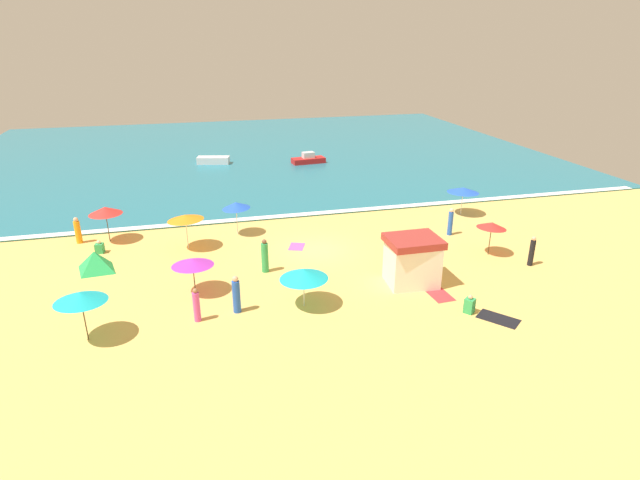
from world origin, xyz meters
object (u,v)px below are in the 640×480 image
object	(u,v)px
beach_umbrella_6	(236,205)
beachgoer_4	(78,231)
beach_umbrella_3	(492,225)
beachgoer_3	(532,251)
beachgoer_1	(236,295)
small_boat_0	(213,160)
beachgoer_5	(100,248)
beach_umbrella_4	(463,190)
beachgoer_6	(197,306)
beach_umbrella_2	(105,210)
beach_umbrella_1	(193,262)
beachgoer_7	(450,222)
beach_umbrella_7	(80,297)
beachgoer_0	(470,305)
beach_tent	(95,261)
beachgoer_2	(265,257)
lifeguard_cabana	(412,260)
beach_umbrella_5	(304,274)
small_boat_1	(308,159)
beach_umbrella_0	(185,217)

from	to	relation	value
beach_umbrella_6	beachgoer_4	bearing A→B (deg)	174.13
beach_umbrella_3	beachgoer_3	bearing A→B (deg)	-53.14
beachgoer_1	small_boat_0	bearing A→B (deg)	88.76
small_boat_0	beachgoer_5	bearing A→B (deg)	-110.63
beach_umbrella_4	beachgoer_6	bearing A→B (deg)	-151.03
beach_umbrella_2	beachgoer_5	size ratio (longest dim) A/B	3.55
beach_umbrella_6	beachgoer_1	size ratio (longest dim) A/B	1.21
beach_umbrella_1	beach_umbrella_4	distance (m)	20.19
beach_umbrella_1	beachgoer_7	world-z (taller)	beach_umbrella_1
beach_umbrella_7	beachgoer_7	world-z (taller)	beach_umbrella_7
beachgoer_0	beach_umbrella_1	bearing A→B (deg)	157.25
beach_umbrella_6	beach_tent	world-z (taller)	beach_umbrella_6
beachgoer_0	beachgoer_2	size ratio (longest dim) A/B	0.48
lifeguard_cabana	beach_umbrella_4	size ratio (longest dim) A/B	0.84
beach_tent	beachgoer_5	bearing A→B (deg)	93.52
beach_umbrella_5	beachgoer_4	world-z (taller)	beach_umbrella_5
beach_umbrella_3	beach_umbrella_4	xyz separation A→B (m)	(1.96, 6.87, 0.01)
beach_umbrella_3	beachgoer_0	bearing A→B (deg)	-127.87
beachgoer_0	beachgoer_4	bearing A→B (deg)	144.30
beachgoer_5	small_boat_0	size ratio (longest dim) A/B	0.24
beachgoer_0	beachgoer_2	world-z (taller)	beachgoer_2
beachgoer_5	small_boat_0	distance (m)	22.12
lifeguard_cabana	small_boat_1	world-z (taller)	lifeguard_cabana
beach_umbrella_0	beach_umbrella_1	world-z (taller)	beach_umbrella_0
beachgoer_1	beachgoer_3	world-z (taller)	beachgoer_1
beachgoer_3	beachgoer_7	world-z (taller)	beachgoer_7
beach_umbrella_7	beachgoer_4	world-z (taller)	beach_umbrella_7
beach_umbrella_3	beachgoer_4	xyz separation A→B (m)	(-23.51, 7.82, -1.03)
beach_umbrella_7	beachgoer_7	xyz separation A→B (m)	(20.56, 7.35, -1.15)
beachgoer_4	beachgoer_6	xyz separation A→B (m)	(6.79, -11.30, -0.01)
beachgoer_6	beachgoer_5	bearing A→B (deg)	119.81
beachgoer_2	beachgoer_6	size ratio (longest dim) A/B	1.16
beachgoer_1	beach_umbrella_4	bearing A→B (deg)	30.57
beach_umbrella_5	beachgoer_0	world-z (taller)	beach_umbrella_5
beachgoer_5	beach_umbrella_1	bearing A→B (deg)	-50.92
beachgoer_4	beachgoer_6	distance (m)	13.18
beach_umbrella_0	beach_umbrella_7	xyz separation A→B (m)	(-4.25, -9.15, 0.05)
beach_umbrella_1	beach_tent	world-z (taller)	beach_umbrella_1
lifeguard_cabana	small_boat_0	xyz separation A→B (m)	(-8.35, 28.92, -0.85)
beach_umbrella_3	beachgoer_7	size ratio (longest dim) A/B	1.26
beach_tent	small_boat_1	world-z (taller)	small_boat_1
beach_umbrella_0	beach_umbrella_1	xyz separation A→B (m)	(0.26, -5.93, -0.31)
small_boat_0	beach_umbrella_3	bearing A→B (deg)	-61.74
lifeguard_cabana	beachgoer_1	xyz separation A→B (m)	(-9.00, -0.74, -0.42)
beach_umbrella_3	beachgoer_0	size ratio (longest dim) A/B	2.49
beach_umbrella_6	beachgoer_1	xyz separation A→B (m)	(-1.02, -9.94, -1.09)
beach_tent	beachgoer_7	distance (m)	21.21
beach_umbrella_4	beach_tent	distance (m)	24.17
beach_tent	small_boat_0	xyz separation A→B (m)	(7.64, 23.25, -0.12)
lifeguard_cabana	beach_umbrella_4	distance (m)	12.15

